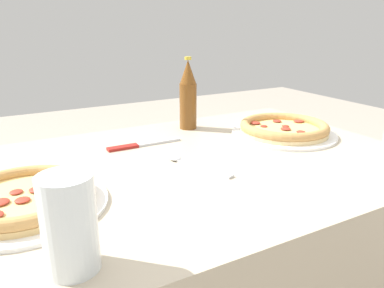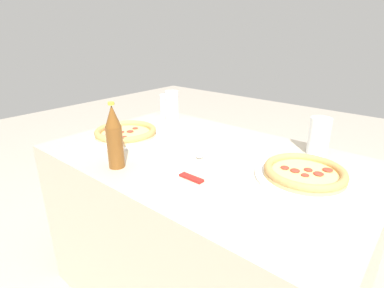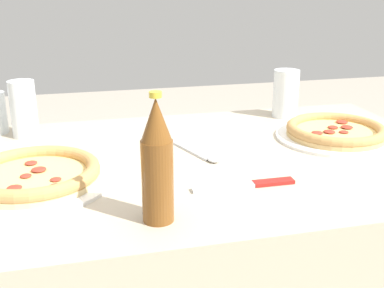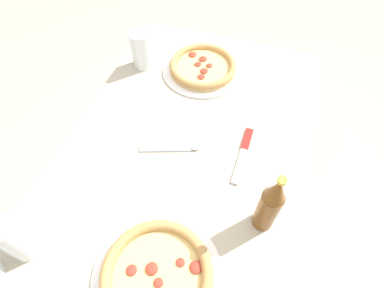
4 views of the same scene
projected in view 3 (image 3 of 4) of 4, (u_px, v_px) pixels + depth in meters
table at (208, 281)px, 1.30m from camera, size 1.26×0.80×0.72m
pizza_pepperoni at (34, 176)px, 1.02m from camera, size 0.33×0.33×0.04m
pizza_margherita at (336, 132)px, 1.31m from camera, size 0.32×0.32×0.04m
glass_lemonade at (286, 94)px, 1.51m from camera, size 0.08×0.08×0.15m
glass_orange_juice at (24, 111)px, 1.32m from camera, size 0.07×0.07×0.16m
beer_bottle at (157, 162)px, 0.84m from camera, size 0.06×0.06×0.24m
knife at (249, 185)px, 1.02m from camera, size 0.22×0.03×0.01m
spoon at (197, 153)px, 1.20m from camera, size 0.09×0.19×0.01m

